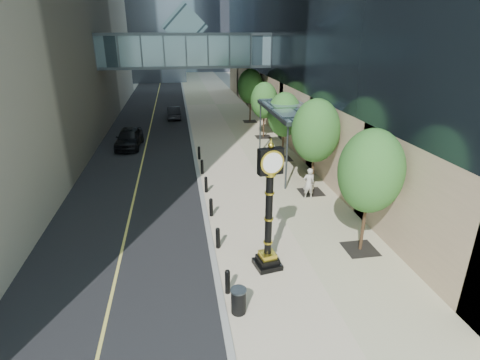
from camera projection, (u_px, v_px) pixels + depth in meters
name	position (u px, v px, depth m)	size (l,w,h in m)	color
ground	(305.00, 304.00, 13.58)	(320.00, 320.00, 0.00)	gray
road	(155.00, 106.00, 49.13)	(8.00, 180.00, 0.02)	black
sidewalk	(215.00, 104.00, 50.36)	(8.00, 180.00, 0.06)	#C3B196
curb	(186.00, 105.00, 49.74)	(0.25, 180.00, 0.07)	gray
skywalk	(185.00, 48.00, 35.91)	(17.00, 4.20, 5.80)	#486574
entrance_canopy	(291.00, 110.00, 25.39)	(3.00, 8.00, 4.38)	#383F44
bollard_row	(208.00, 196.00, 21.22)	(0.20, 16.20, 0.90)	black
street_trees	(286.00, 113.00, 26.95)	(2.77, 28.70, 5.68)	black
street_clock	(269.00, 217.00, 14.77)	(1.17, 1.17, 5.37)	black
trash_bin	(239.00, 302.00, 12.93)	(0.52, 0.52, 0.90)	black
pedestrian	(309.00, 183.00, 21.66)	(0.68, 0.45, 1.88)	#B7B3A7
car_near	(129.00, 138.00, 31.56)	(1.92, 4.78, 1.63)	black
car_far	(174.00, 112.00, 42.14)	(1.43, 4.09, 1.35)	#222227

